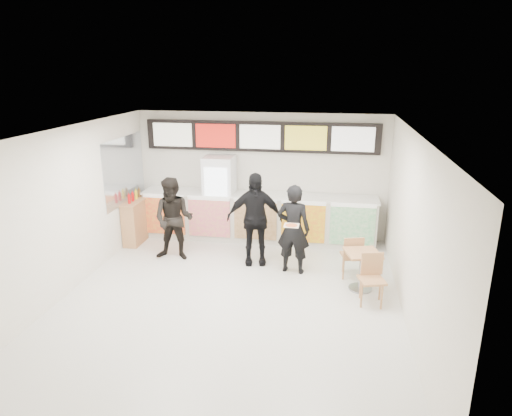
% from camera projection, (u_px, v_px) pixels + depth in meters
% --- Properties ---
extents(floor, '(7.00, 7.00, 0.00)m').
position_uv_depth(floor, '(229.00, 301.00, 8.14)').
color(floor, beige).
rests_on(floor, ground).
extents(ceiling, '(7.00, 7.00, 0.00)m').
position_uv_depth(ceiling, '(226.00, 133.00, 7.25)').
color(ceiling, white).
rests_on(ceiling, wall_back).
extents(wall_back, '(6.00, 0.00, 6.00)m').
position_uv_depth(wall_back, '(261.00, 175.00, 10.99)').
color(wall_back, silver).
rests_on(wall_back, floor).
extents(wall_left, '(0.00, 7.00, 7.00)m').
position_uv_depth(wall_left, '(65.00, 213.00, 8.18)').
color(wall_left, silver).
rests_on(wall_left, floor).
extents(wall_right, '(0.00, 7.00, 7.00)m').
position_uv_depth(wall_right, '(413.00, 232.00, 7.21)').
color(wall_right, silver).
rests_on(wall_right, floor).
extents(service_counter, '(5.56, 0.77, 1.14)m').
position_uv_depth(service_counter, '(258.00, 217.00, 10.88)').
color(service_counter, silver).
rests_on(service_counter, floor).
extents(menu_board, '(5.50, 0.14, 0.70)m').
position_uv_depth(menu_board, '(260.00, 137.00, 10.63)').
color(menu_board, black).
rests_on(menu_board, wall_back).
extents(drinks_fridge, '(0.70, 0.67, 2.00)m').
position_uv_depth(drinks_fridge, '(220.00, 198.00, 10.92)').
color(drinks_fridge, white).
rests_on(drinks_fridge, floor).
extents(mirror_panel, '(0.01, 2.00, 1.50)m').
position_uv_depth(mirror_panel, '(124.00, 170.00, 10.41)').
color(mirror_panel, '#B2B7BF').
rests_on(mirror_panel, wall_left).
extents(customer_main, '(0.72, 0.52, 1.83)m').
position_uv_depth(customer_main, '(293.00, 229.00, 9.06)').
color(customer_main, black).
rests_on(customer_main, floor).
extents(customer_left, '(0.89, 0.69, 1.80)m').
position_uv_depth(customer_left, '(174.00, 219.00, 9.70)').
color(customer_left, black).
rests_on(customer_left, floor).
extents(customer_mid, '(1.22, 0.69, 1.97)m').
position_uv_depth(customer_mid, '(254.00, 219.00, 9.47)').
color(customer_mid, black).
rests_on(customer_mid, floor).
extents(pizza_slice, '(0.36, 0.36, 0.02)m').
position_uv_depth(pizza_slice, '(291.00, 225.00, 8.57)').
color(pizza_slice, beige).
rests_on(pizza_slice, customer_main).
extents(cafe_table, '(0.81, 1.58, 0.89)m').
position_uv_depth(cafe_table, '(362.00, 264.00, 8.43)').
color(cafe_table, tan).
rests_on(cafe_table, floor).
extents(condiment_ledge, '(0.37, 0.92, 1.23)m').
position_uv_depth(condiment_ledge, '(136.00, 221.00, 10.75)').
color(condiment_ledge, tan).
rests_on(condiment_ledge, floor).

